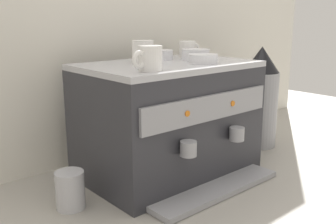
% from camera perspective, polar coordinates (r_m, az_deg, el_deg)
% --- Properties ---
extents(ground_plane, '(4.00, 4.00, 0.00)m').
position_cam_1_polar(ground_plane, '(1.59, -0.00, -8.76)').
color(ground_plane, '#9E998E').
extents(tiled_backsplash_wall, '(2.80, 0.03, 1.12)m').
position_cam_1_polar(tiled_backsplash_wall, '(1.73, -7.54, 12.12)').
color(tiled_backsplash_wall, silver).
rests_on(tiled_backsplash_wall, ground_plane).
extents(espresso_machine, '(0.66, 0.54, 0.44)m').
position_cam_1_polar(espresso_machine, '(1.51, 0.11, -1.11)').
color(espresso_machine, '#2D2D33').
rests_on(espresso_machine, ground_plane).
extents(ceramic_cup_0, '(0.11, 0.07, 0.07)m').
position_cam_1_polar(ceramic_cup_0, '(1.66, 2.97, 9.27)').
color(ceramic_cup_0, white).
rests_on(ceramic_cup_0, espresso_machine).
extents(ceramic_cup_1, '(0.12, 0.08, 0.08)m').
position_cam_1_polar(ceramic_cup_1, '(1.23, -2.81, 7.93)').
color(ceramic_cup_1, white).
rests_on(ceramic_cup_1, espresso_machine).
extents(ceramic_cup_2, '(0.09, 0.12, 0.08)m').
position_cam_1_polar(ceramic_cup_2, '(1.45, -3.78, 8.90)').
color(ceramic_cup_2, white).
rests_on(ceramic_cup_2, espresso_machine).
extents(ceramic_bowl_0, '(0.11, 0.11, 0.03)m').
position_cam_1_polar(ceramic_bowl_0, '(1.46, 5.23, 7.84)').
color(ceramic_bowl_0, white).
rests_on(ceramic_bowl_0, espresso_machine).
extents(ceramic_bowl_1, '(0.09, 0.09, 0.04)m').
position_cam_1_polar(ceramic_bowl_1, '(1.58, -0.96, 8.44)').
color(ceramic_bowl_1, white).
rests_on(ceramic_bowl_1, espresso_machine).
extents(ceramic_bowl_2, '(0.11, 0.11, 0.04)m').
position_cam_1_polar(ceramic_bowl_2, '(1.57, 4.23, 8.45)').
color(ceramic_bowl_2, white).
rests_on(ceramic_bowl_2, espresso_machine).
extents(coffee_grinder, '(0.17, 0.17, 0.48)m').
position_cam_1_polar(coffee_grinder, '(1.89, 13.40, 2.10)').
color(coffee_grinder, '#939399').
rests_on(coffee_grinder, ground_plane).
extents(milk_pitcher, '(0.09, 0.09, 0.13)m').
position_cam_1_polar(milk_pitcher, '(1.32, -14.28, -11.13)').
color(milk_pitcher, '#B7B7BC').
rests_on(milk_pitcher, ground_plane).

